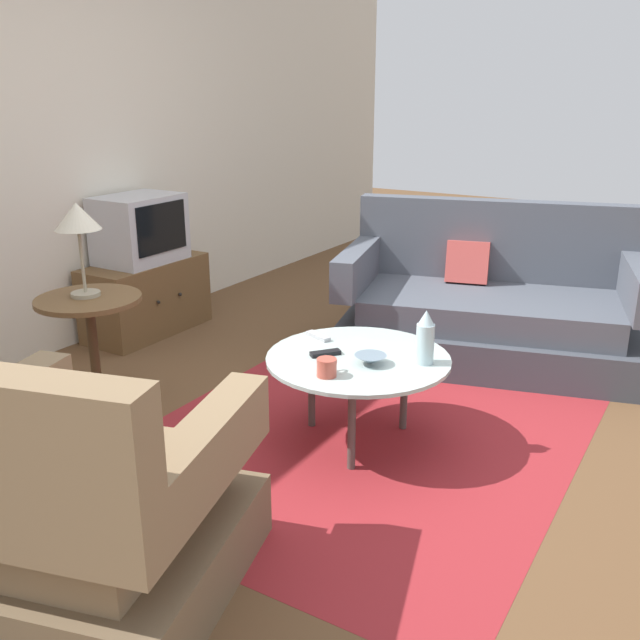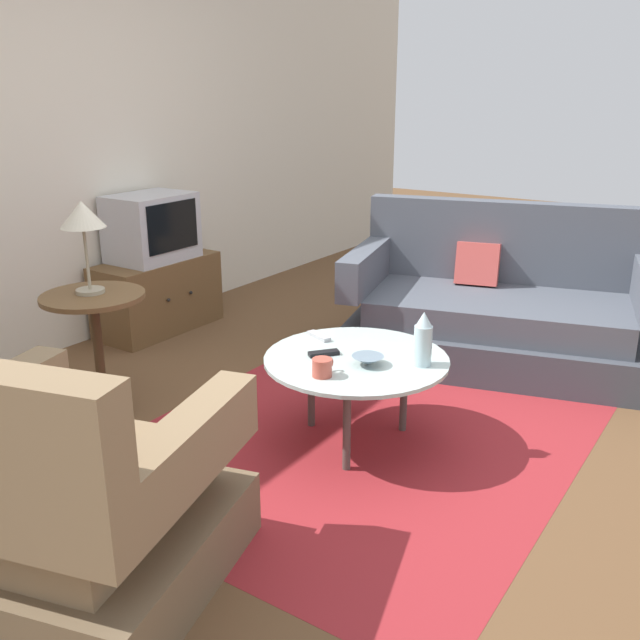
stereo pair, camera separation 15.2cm
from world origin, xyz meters
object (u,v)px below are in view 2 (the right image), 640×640
couch (498,312)px  television (152,227)px  armchair (64,507)px  tv_stand (158,295)px  tv_remote_dark (324,353)px  table_lamp (83,220)px  mug (322,367)px  coffee_table (356,364)px  tv_remote_silver (319,336)px  bowl (368,360)px  side_table (96,328)px  vase (423,340)px

couch → television: size_ratio=3.58×
armchair → tv_stand: size_ratio=1.32×
television → tv_remote_dark: bearing=-110.7°
armchair → television: television is taller
table_lamp → tv_remote_dark: size_ratio=3.27×
mug → tv_remote_dark: (0.21, 0.13, -0.03)m
coffee_table → tv_remote_silver: size_ratio=5.54×
television → armchair: bearing=-139.9°
tv_stand → tv_remote_silver: tv_stand is taller
coffee_table → tv_stand: bearing=72.1°
tv_remote_silver → table_lamp: bearing=50.5°
tv_remote_dark → tv_remote_silver: size_ratio=0.90×
couch → bowl: (-1.48, 0.08, 0.15)m
tv_stand → mug: (-0.91, -1.99, 0.22)m
side_table → bowl: side_table is taller
mug → tv_remote_silver: 0.48m
television → tv_remote_silver: television is taller
bowl → tv_remote_dark: size_ratio=1.04×
coffee_table → tv_remote_dark: tv_remote_dark is taller
armchair → tv_remote_silver: 1.55m
side_table → tv_stand: size_ratio=0.73×
tv_stand → mug: mug is taller
tv_stand → vase: 2.38m
couch → vase: 1.37m
tv_stand → television: size_ratio=1.60×
tv_stand → bowl: tv_stand is taller
armchair → vase: size_ratio=4.58×
mug → couch: bearing=-6.0°
side_table → table_lamp: 0.55m
armchair → tv_remote_dark: 1.37m
tv_stand → vase: bearing=-103.7°
mug → tv_remote_silver: mug is taller
table_lamp → bowl: 1.54m
mug → bowl: bearing=-24.7°
armchair → tv_remote_dark: bearing=69.4°
tv_remote_dark → tv_stand: bearing=-72.4°
couch → table_lamp: bearing=37.1°
tv_stand → vase: (-0.56, -2.29, 0.30)m
mug → side_table: bearing=98.6°
tv_remote_silver → side_table: bearing=51.6°
coffee_table → table_lamp: 1.50m
tv_remote_silver → armchair: bearing=111.7°
tv_stand → tv_remote_dark: bearing=-110.9°
side_table → tv_remote_dark: side_table is taller
vase → mug: 0.47m
side_table → vase: bearing=-70.7°
couch → bowl: size_ratio=13.40×
armchair → tv_remote_dark: (1.36, -0.12, 0.13)m
couch → television: bearing=4.7°
television → tv_remote_silver: size_ratio=3.53×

